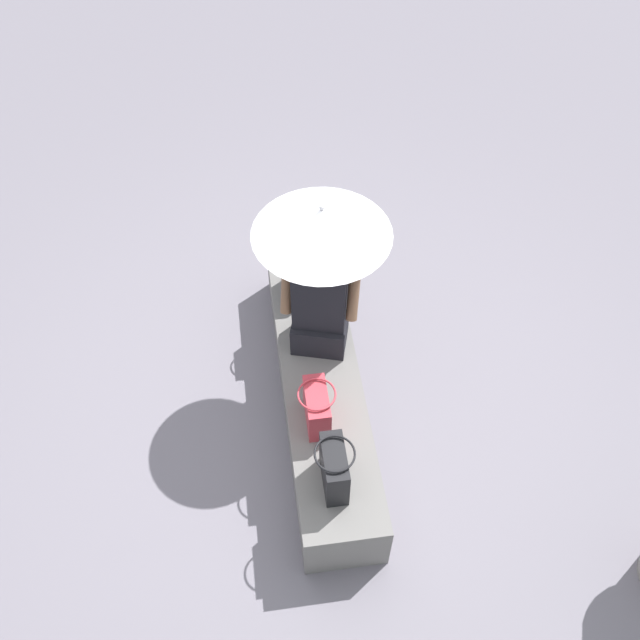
{
  "coord_description": "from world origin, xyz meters",
  "views": [
    {
      "loc": [
        -2.51,
        0.35,
        4.04
      ],
      "look_at": [
        0.11,
        -0.01,
        0.76
      ],
      "focal_mm": 39.33,
      "sensor_mm": 36.0,
      "label": 1
    }
  ],
  "objects": [
    {
      "name": "ground_plane",
      "position": [
        0.0,
        0.0,
        0.0
      ],
      "size": [
        14.0,
        14.0,
        0.0
      ],
      "primitive_type": "plane",
      "color": "slate"
    },
    {
      "name": "shoulder_bag_spare",
      "position": [
        -0.78,
        0.03,
        0.58
      ],
      "size": [
        0.3,
        0.22,
        0.33
      ],
      "color": "black",
      "rests_on": "stone_bench"
    },
    {
      "name": "stone_bench",
      "position": [
        0.0,
        0.0,
        0.21
      ],
      "size": [
        2.26,
        0.49,
        0.41
      ],
      "primitive_type": "cube",
      "color": "slate",
      "rests_on": "ground"
    },
    {
      "name": "handbag_black",
      "position": [
        0.7,
        0.03,
        0.59
      ],
      "size": [
        0.25,
        0.18,
        0.36
      ],
      "color": "black",
      "rests_on": "stone_bench"
    },
    {
      "name": "parasol",
      "position": [
        0.29,
        -0.05,
        1.39
      ],
      "size": [
        0.8,
        0.8,
        1.1
      ],
      "color": "#B7B7BC",
      "rests_on": "stone_bench"
    },
    {
      "name": "person_seated",
      "position": [
        0.22,
        -0.03,
        0.8
      ],
      "size": [
        0.36,
        0.51,
        0.9
      ],
      "color": "black",
      "rests_on": "stone_bench"
    },
    {
      "name": "tote_bag_canvas",
      "position": [
        -0.36,
        0.07,
        0.55
      ],
      "size": [
        0.3,
        0.22,
        0.28
      ],
      "color": "#B2333D",
      "rests_on": "stone_bench"
    }
  ]
}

